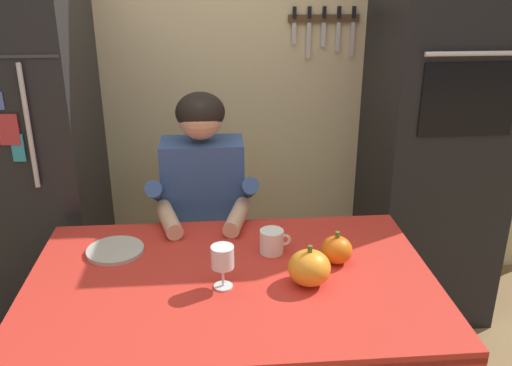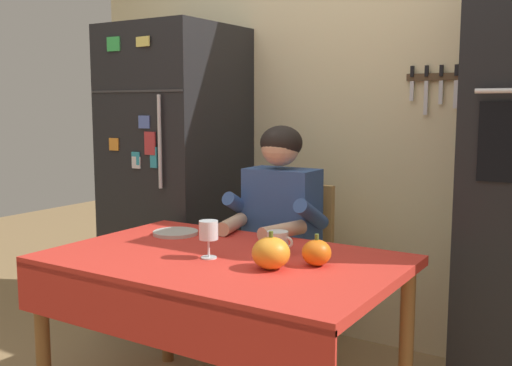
# 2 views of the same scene
# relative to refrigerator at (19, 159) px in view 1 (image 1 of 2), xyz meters

# --- Properties ---
(back_wall_assembly) EXTENTS (3.70, 0.13, 2.60)m
(back_wall_assembly) POSITION_rel_refrigerator_xyz_m (1.00, 0.39, 0.40)
(back_wall_assembly) COLOR beige
(back_wall_assembly) RESTS_ON ground
(refrigerator) EXTENTS (0.68, 0.71, 1.80)m
(refrigerator) POSITION_rel_refrigerator_xyz_m (0.00, 0.00, 0.00)
(refrigerator) COLOR black
(refrigerator) RESTS_ON ground
(wall_oven) EXTENTS (0.60, 0.64, 2.10)m
(wall_oven) POSITION_rel_refrigerator_xyz_m (2.00, 0.04, 0.15)
(wall_oven) COLOR black
(wall_oven) RESTS_ON ground
(dining_table) EXTENTS (1.40, 0.90, 0.74)m
(dining_table) POSITION_rel_refrigerator_xyz_m (0.95, -0.88, -0.24)
(dining_table) COLOR brown
(dining_table) RESTS_ON ground
(chair_behind_person) EXTENTS (0.40, 0.40, 0.93)m
(chair_behind_person) POSITION_rel_refrigerator_xyz_m (0.85, -0.09, -0.39)
(chair_behind_person) COLOR tan
(chair_behind_person) RESTS_ON ground
(seated_person) EXTENTS (0.47, 0.55, 1.25)m
(seated_person) POSITION_rel_refrigerator_xyz_m (0.85, -0.28, -0.16)
(seated_person) COLOR #38384C
(seated_person) RESTS_ON ground
(coffee_mug) EXTENTS (0.12, 0.09, 0.09)m
(coffee_mug) POSITION_rel_refrigerator_xyz_m (1.11, -0.69, -0.12)
(coffee_mug) COLOR white
(coffee_mug) RESTS_ON dining_table
(wine_glass) EXTENTS (0.08, 0.08, 0.15)m
(wine_glass) POSITION_rel_refrigerator_xyz_m (0.92, -0.92, -0.05)
(wine_glass) COLOR white
(wine_glass) RESTS_ON dining_table
(pumpkin_large) EXTENTS (0.14, 0.14, 0.14)m
(pumpkin_large) POSITION_rel_refrigerator_xyz_m (1.21, -0.92, -0.10)
(pumpkin_large) COLOR orange
(pumpkin_large) RESTS_ON dining_table
(pumpkin_medium) EXTENTS (0.11, 0.11, 0.12)m
(pumpkin_medium) POSITION_rel_refrigerator_xyz_m (1.33, -0.79, -0.11)
(pumpkin_medium) COLOR orange
(pumpkin_medium) RESTS_ON dining_table
(serving_tray) EXTENTS (0.21, 0.21, 0.02)m
(serving_tray) POSITION_rel_refrigerator_xyz_m (0.53, -0.65, -0.15)
(serving_tray) COLOR #B7B2A8
(serving_tray) RESTS_ON dining_table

